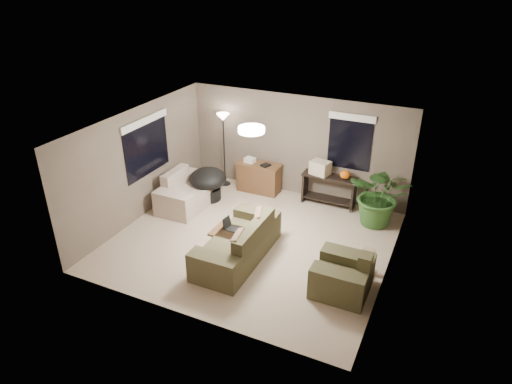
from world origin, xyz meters
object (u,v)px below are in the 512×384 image
at_px(loveseat, 187,194).
at_px(desk, 259,177).
at_px(coffee_table, 236,236).
at_px(main_sofa, 239,245).
at_px(papasan_chair, 208,182).
at_px(floor_lamp, 223,126).
at_px(cat_scratching_post, 367,263).
at_px(houseplant, 380,202).
at_px(console_table, 329,188).
at_px(armchair, 343,276).

bearing_deg(loveseat, desk, 48.38).
bearing_deg(coffee_table, main_sofa, -48.89).
height_order(papasan_chair, floor_lamp, floor_lamp).
height_order(desk, papasan_chair, papasan_chair).
height_order(papasan_chair, cat_scratching_post, papasan_chair).
relative_size(loveseat, papasan_chair, 1.42).
bearing_deg(houseplant, cat_scratching_post, -84.37).
height_order(coffee_table, houseplant, houseplant).
height_order(desk, console_table, same).
xyz_separation_m(papasan_chair, cat_scratching_post, (4.20, -1.34, -0.25)).
height_order(loveseat, armchair, same).
bearing_deg(papasan_chair, houseplant, 7.63).
bearing_deg(cat_scratching_post, desk, 145.31).
height_order(floor_lamp, cat_scratching_post, floor_lamp).
height_order(coffee_table, floor_lamp, floor_lamp).
relative_size(papasan_chair, cat_scratching_post, 2.26).
relative_size(loveseat, console_table, 1.23).
distance_m(floor_lamp, cat_scratching_post, 4.99).
distance_m(loveseat, floor_lamp, 1.93).
height_order(main_sofa, cat_scratching_post, main_sofa).
bearing_deg(console_table, armchair, -68.62).
bearing_deg(desk, coffee_table, -74.91).
bearing_deg(loveseat, console_table, 25.45).
bearing_deg(houseplant, loveseat, -166.64).
relative_size(loveseat, armchair, 1.60).
bearing_deg(main_sofa, cat_scratching_post, 13.83).
relative_size(coffee_table, papasan_chair, 0.88).
bearing_deg(floor_lamp, console_table, 1.08).
bearing_deg(armchair, main_sofa, 177.00).
bearing_deg(papasan_chair, console_table, 19.34).
xyz_separation_m(armchair, desk, (-2.98, 2.95, 0.08)).
xyz_separation_m(console_table, cat_scratching_post, (1.45, -2.31, -0.22)).
xyz_separation_m(main_sofa, coffee_table, (-0.17, 0.20, 0.06)).
relative_size(loveseat, houseplant, 1.12).
bearing_deg(cat_scratching_post, loveseat, 169.24).
height_order(armchair, coffee_table, armchair).
xyz_separation_m(coffee_table, houseplant, (2.36, 2.27, 0.20)).
height_order(armchair, houseplant, houseplant).
distance_m(main_sofa, armchair, 2.10).
relative_size(papasan_chair, floor_lamp, 0.59).
distance_m(console_table, papasan_chair, 2.91).
bearing_deg(armchair, houseplant, 87.97).
relative_size(armchair, cat_scratching_post, 2.00).
xyz_separation_m(floor_lamp, houseplant, (4.05, -0.37, -1.04)).
relative_size(main_sofa, floor_lamp, 1.15).
height_order(console_table, houseplant, houseplant).
height_order(main_sofa, coffee_table, main_sofa).
xyz_separation_m(desk, floor_lamp, (-0.98, -0.00, 1.22)).
xyz_separation_m(main_sofa, desk, (-0.88, 2.84, 0.08)).
relative_size(armchair, papasan_chair, 0.88).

